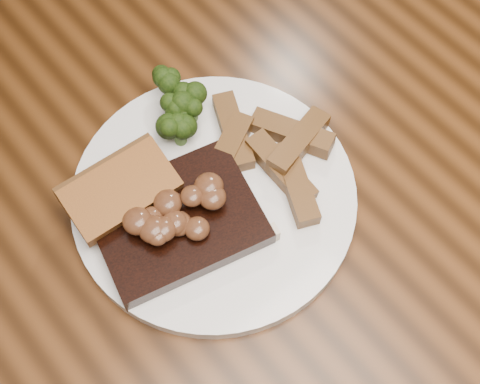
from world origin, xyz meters
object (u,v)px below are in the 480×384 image
object	(u,v)px
dining_table	(226,232)
potato_wedges	(266,147)
steak	(177,221)
plate	(214,198)
garlic_bread	(124,200)

from	to	relation	value
dining_table	potato_wedges	xyz separation A→B (m)	(0.06, 0.01, 0.12)
dining_table	steak	bearing A→B (deg)	-179.30
dining_table	potato_wedges	world-z (taller)	potato_wedges
plate	steak	size ratio (longest dim) A/B	1.86
garlic_bread	potato_wedges	size ratio (longest dim) A/B	0.93
steak	dining_table	bearing A→B (deg)	14.40
dining_table	steak	size ratio (longest dim) A/B	10.26
steak	potato_wedges	size ratio (longest dim) A/B	1.36
plate	garlic_bread	xyz separation A→B (m)	(-0.08, 0.05, 0.02)
steak	garlic_bread	distance (m)	0.06
plate	garlic_bread	distance (m)	0.09
garlic_bread	potato_wedges	bearing A→B (deg)	-12.44
potato_wedges	dining_table	bearing A→B (deg)	-173.13
garlic_bread	potato_wedges	distance (m)	0.15
plate	potato_wedges	distance (m)	0.07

